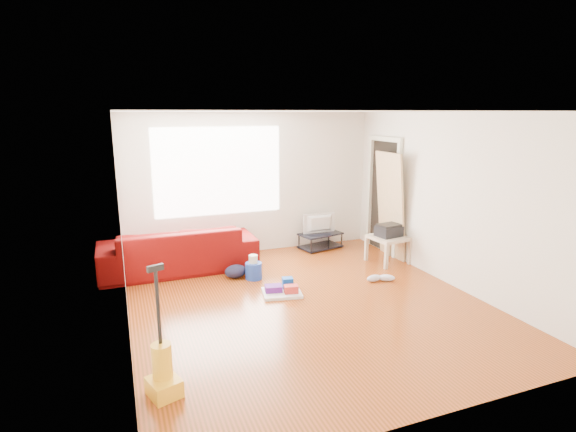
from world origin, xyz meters
name	(u,v)px	position (x,y,z in m)	size (l,w,h in m)	color
room	(309,209)	(0.07, 0.15, 1.25)	(4.51, 5.01, 2.51)	#6B320B
sofa	(180,270)	(-1.41, 1.95, 0.00)	(2.44, 0.95, 0.71)	#580505
tv_stand	(320,240)	(1.23, 2.22, 0.15)	(0.85, 0.60, 0.29)	black
tv	(321,224)	(1.23, 2.22, 0.47)	(0.63, 0.08, 0.36)	black
side_table	(388,240)	(1.95, 1.07, 0.39)	(0.63, 0.63, 0.46)	#BFAD8D
printer	(389,230)	(1.95, 1.07, 0.56)	(0.44, 0.36, 0.21)	black
bucket	(254,279)	(-0.40, 1.13, 0.00)	(0.26, 0.26, 0.26)	#1C3FAD
toilet_paper	(253,267)	(-0.41, 1.13, 0.19)	(0.14, 0.14, 0.12)	beige
cleaning_tray	(282,290)	(-0.20, 0.42, 0.06)	(0.60, 0.52, 0.19)	white
backpack	(236,277)	(-0.65, 1.29, 0.00)	(0.36, 0.28, 0.20)	black
sneakers	(380,278)	(1.35, 0.34, 0.05)	(0.45, 0.23, 0.10)	silver
vacuum	(163,371)	(-2.00, -1.35, 0.22)	(0.33, 0.35, 1.21)	yellow
door_panel	(388,256)	(2.13, 1.32, 0.00)	(0.04, 0.74, 1.85)	tan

